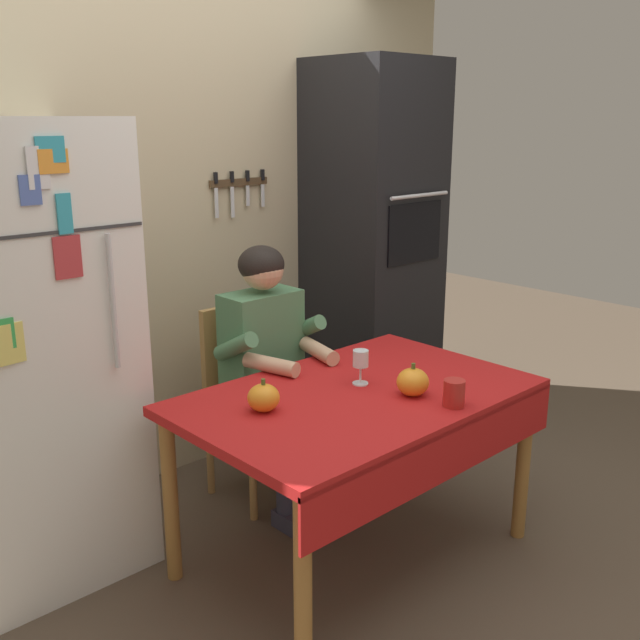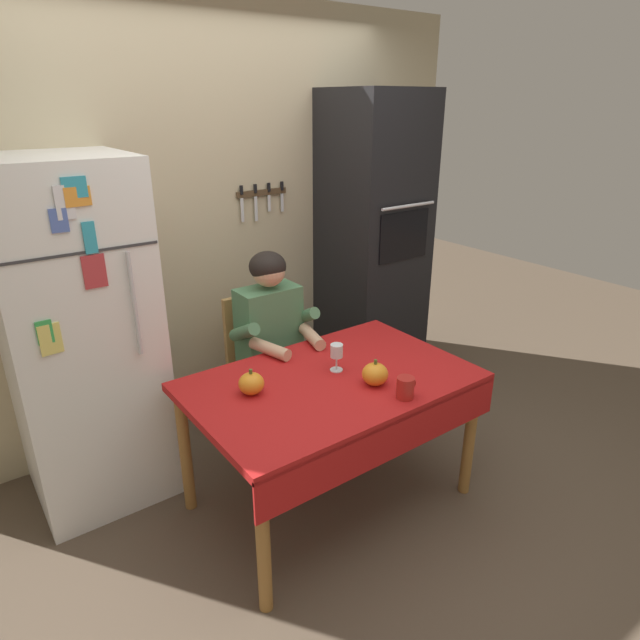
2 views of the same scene
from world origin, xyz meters
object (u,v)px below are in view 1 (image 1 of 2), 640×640
object	(u,v)px
chair_behind_person	(247,392)
pumpkin_medium	(413,382)
wine_glass	(361,361)
refrigerator	(29,356)
seated_person	(271,357)
pumpkin_large	(264,398)
coffee_mug	(454,393)
wall_oven	(372,253)
dining_table	(361,413)

from	to	relation	value
chair_behind_person	pumpkin_medium	size ratio (longest dim) A/B	7.01
pumpkin_medium	wine_glass	bearing A→B (deg)	104.87
refrigerator	seated_person	xyz separation A→B (m)	(0.99, -0.28, -0.16)
chair_behind_person	seated_person	bearing A→B (deg)	-90.00
seated_person	pumpkin_large	xyz separation A→B (m)	(-0.43, -0.48, 0.06)
chair_behind_person	coffee_mug	distance (m)	1.16
chair_behind_person	pumpkin_medium	world-z (taller)	chair_behind_person
chair_behind_person	wall_oven	bearing A→B (deg)	7.32
seated_person	dining_table	bearing A→B (deg)	-93.48
dining_table	refrigerator	bearing A→B (deg)	137.09
dining_table	pumpkin_medium	size ratio (longest dim) A/B	10.55
pumpkin_medium	coffee_mug	bearing A→B (deg)	-81.30
coffee_mug	dining_table	bearing A→B (deg)	116.26
refrigerator	seated_person	world-z (taller)	refrigerator
seated_person	pumpkin_large	distance (m)	0.64
refrigerator	wine_glass	size ratio (longest dim) A/B	12.38
coffee_mug	wine_glass	bearing A→B (deg)	102.18
dining_table	seated_person	size ratio (longest dim) A/B	1.12
dining_table	coffee_mug	size ratio (longest dim) A/B	12.76
wall_oven	dining_table	bearing A→B (deg)	-138.69
pumpkin_medium	wall_oven	bearing A→B (deg)	49.55
wall_oven	seated_person	distance (m)	1.11
dining_table	coffee_mug	bearing A→B (deg)	-63.74
chair_behind_person	refrigerator	bearing A→B (deg)	174.77
wine_glass	coffee_mug	bearing A→B (deg)	-77.82
wall_oven	pumpkin_large	distance (m)	1.67
wine_glass	wall_oven	bearing A→B (deg)	40.98
refrigerator	dining_table	xyz separation A→B (m)	(0.95, -0.88, -0.24)
dining_table	pumpkin_medium	bearing A→B (deg)	-47.98
chair_behind_person	pumpkin_medium	distance (m)	0.99
refrigerator	coffee_mug	size ratio (longest dim) A/B	16.40
seated_person	pumpkin_medium	size ratio (longest dim) A/B	9.39
wall_oven	dining_table	size ratio (longest dim) A/B	1.50
coffee_mug	pumpkin_medium	size ratio (longest dim) A/B	0.83
dining_table	pumpkin_large	size ratio (longest dim) A/B	11.07
wine_glass	pumpkin_large	distance (m)	0.47
chair_behind_person	pumpkin_large	size ratio (longest dim) A/B	7.35
dining_table	coffee_mug	xyz separation A→B (m)	(0.16, -0.33, 0.14)
dining_table	coffee_mug	world-z (taller)	coffee_mug
seated_person	wine_glass	size ratio (longest dim) A/B	8.56
wall_oven	chair_behind_person	world-z (taller)	wall_oven
pumpkin_large	pumpkin_medium	size ratio (longest dim) A/B	0.95
seated_person	coffee_mug	xyz separation A→B (m)	(0.13, -0.93, 0.06)
dining_table	pumpkin_medium	world-z (taller)	pumpkin_medium
chair_behind_person	wine_glass	world-z (taller)	chair_behind_person
refrigerator	pumpkin_large	xyz separation A→B (m)	(0.56, -0.76, -0.11)
dining_table	seated_person	xyz separation A→B (m)	(0.04, 0.60, 0.08)
wine_glass	pumpkin_large	xyz separation A→B (m)	(-0.47, 0.05, -0.05)
seated_person	wine_glass	bearing A→B (deg)	-85.83
wall_oven	chair_behind_person	xyz separation A→B (m)	(-1.01, -0.13, -0.54)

